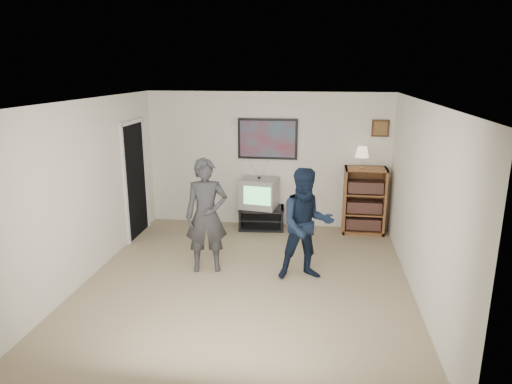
% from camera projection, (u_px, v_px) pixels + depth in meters
% --- Properties ---
extents(room_shell, '(4.51, 5.00, 2.51)m').
position_uv_depth(room_shell, '(250.00, 190.00, 6.41)').
color(room_shell, '#8F7D5B').
rests_on(room_shell, ground).
extents(media_stand, '(0.87, 0.53, 0.42)m').
position_uv_depth(media_stand, '(261.00, 218.00, 8.49)').
color(media_stand, black).
rests_on(media_stand, room_shell).
extents(crt_television, '(0.71, 0.63, 0.54)m').
position_uv_depth(crt_television, '(259.00, 193.00, 8.38)').
color(crt_television, gray).
rests_on(crt_television, media_stand).
extents(bookshelf, '(0.73, 0.42, 1.21)m').
position_uv_depth(bookshelf, '(364.00, 201.00, 8.19)').
color(bookshelf, brown).
rests_on(bookshelf, room_shell).
extents(table_lamp, '(0.24, 0.24, 0.38)m').
position_uv_depth(table_lamp, '(362.00, 157.00, 7.95)').
color(table_lamp, '#FFE9C1').
rests_on(table_lamp, bookshelf).
extents(person_tall, '(0.69, 0.54, 1.68)m').
position_uv_depth(person_tall, '(206.00, 216.00, 6.59)').
color(person_tall, '#2C2D2F').
rests_on(person_tall, room_shell).
extents(person_short, '(0.90, 0.77, 1.60)m').
position_uv_depth(person_short, '(306.00, 225.00, 6.34)').
color(person_short, black).
rests_on(person_short, room_shell).
extents(controller_left, '(0.04, 0.13, 0.04)m').
position_uv_depth(controller_left, '(210.00, 188.00, 6.71)').
color(controller_left, white).
rests_on(controller_left, person_tall).
extents(controller_right, '(0.06, 0.13, 0.04)m').
position_uv_depth(controller_right, '(308.00, 207.00, 6.46)').
color(controller_right, white).
rests_on(controller_right, person_short).
extents(poster, '(1.10, 0.03, 0.75)m').
position_uv_depth(poster, '(268.00, 139.00, 8.34)').
color(poster, black).
rests_on(poster, room_shell).
extents(air_vent, '(0.28, 0.02, 0.14)m').
position_uv_depth(air_vent, '(238.00, 122.00, 8.34)').
color(air_vent, white).
rests_on(air_vent, room_shell).
extents(small_picture, '(0.30, 0.03, 0.30)m').
position_uv_depth(small_picture, '(380.00, 128.00, 8.02)').
color(small_picture, '#331B10').
rests_on(small_picture, room_shell).
extents(doorway, '(0.03, 0.85, 2.00)m').
position_uv_depth(doorway, '(135.00, 181.00, 7.97)').
color(doorway, black).
rests_on(doorway, room_shell).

